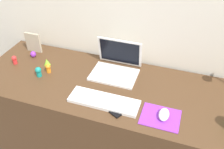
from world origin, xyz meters
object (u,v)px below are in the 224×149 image
(cell_phone, at_px, (121,109))
(toy_figurine_red, at_px, (14,60))
(laptop, at_px, (117,65))
(toy_figurine_orange, at_px, (48,68))
(picture_frame, at_px, (33,43))
(toy_figurine_teal, at_px, (38,71))
(toy_figurine_purple, at_px, (33,54))
(toy_figurine_lime, at_px, (47,62))
(mouse, at_px, (164,114))
(keyboard, at_px, (104,101))

(cell_phone, distance_m, toy_figurine_red, 0.86)
(toy_figurine_red, bearing_deg, laptop, 11.69)
(cell_phone, relative_size, toy_figurine_orange, 2.03)
(laptop, xyz_separation_m, picture_frame, (-0.67, 0.04, 0.02))
(toy_figurine_red, bearing_deg, cell_phone, -13.11)
(toy_figurine_red, relative_size, toy_figurine_teal, 0.91)
(cell_phone, distance_m, toy_figurine_purple, 0.83)
(laptop, distance_m, cell_phone, 0.37)
(toy_figurine_orange, xyz_separation_m, toy_figurine_lime, (-0.05, 0.07, -0.01))
(laptop, bearing_deg, cell_phone, -68.07)
(mouse, height_order, toy_figurine_red, toy_figurine_red)
(picture_frame, bearing_deg, toy_figurine_purple, -64.24)
(keyboard, height_order, mouse, mouse)
(mouse, relative_size, picture_frame, 0.64)
(cell_phone, bearing_deg, toy_figurine_red, -165.87)
(toy_figurine_purple, bearing_deg, toy_figurine_red, -121.67)
(mouse, distance_m, toy_figurine_orange, 0.82)
(laptop, height_order, mouse, laptop)
(keyboard, bearing_deg, picture_frame, 152.66)
(toy_figurine_red, bearing_deg, toy_figurine_lime, 14.58)
(toy_figurine_orange, bearing_deg, keyboard, -18.78)
(toy_figurine_teal, bearing_deg, mouse, -6.95)
(cell_phone, relative_size, picture_frame, 0.85)
(toy_figurine_lime, bearing_deg, toy_figurine_purple, 158.23)
(toy_figurine_orange, relative_size, toy_figurine_teal, 0.91)
(keyboard, bearing_deg, toy_figurine_lime, 155.93)
(mouse, height_order, cell_phone, mouse)
(laptop, xyz_separation_m, toy_figurine_teal, (-0.46, -0.22, -0.02))
(toy_figurine_teal, bearing_deg, laptop, 25.01)
(picture_frame, xyz_separation_m, toy_figurine_lime, (0.18, -0.13, -0.05))
(toy_figurine_red, height_order, toy_figurine_teal, toy_figurine_teal)
(keyboard, xyz_separation_m, toy_figurine_red, (-0.73, 0.17, 0.02))
(laptop, xyz_separation_m, mouse, (0.37, -0.32, -0.03))
(toy_figurine_red, bearing_deg, toy_figurine_purple, 58.33)
(toy_figurine_teal, bearing_deg, toy_figurine_lime, 97.35)
(laptop, bearing_deg, toy_figurine_teal, -154.99)
(toy_figurine_teal, bearing_deg, cell_phone, -11.71)
(laptop, bearing_deg, keyboard, -85.23)
(toy_figurine_lime, xyz_separation_m, toy_figurine_purple, (-0.15, 0.06, -0.00))
(laptop, xyz_separation_m, toy_figurine_orange, (-0.43, -0.16, -0.02))
(toy_figurine_orange, bearing_deg, toy_figurine_lime, 126.51)
(toy_figurine_red, bearing_deg, mouse, -9.14)
(toy_figurine_purple, bearing_deg, toy_figurine_lime, -21.77)
(keyboard, height_order, toy_figurine_orange, toy_figurine_orange)
(laptop, relative_size, cell_phone, 2.34)
(mouse, xyz_separation_m, toy_figurine_purple, (-1.00, 0.29, 0.00))
(toy_figurine_orange, xyz_separation_m, toy_figurine_teal, (-0.04, -0.06, 0.00))
(toy_figurine_red, xyz_separation_m, toy_figurine_teal, (0.24, -0.07, 0.00))
(toy_figurine_orange, xyz_separation_m, toy_figurine_red, (-0.28, 0.01, -0.00))
(laptop, xyz_separation_m, toy_figurine_purple, (-0.63, -0.03, -0.03))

